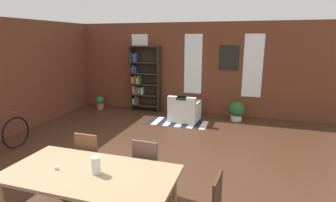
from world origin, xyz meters
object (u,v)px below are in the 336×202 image
(dining_chair_far_right, at_px, (148,167))
(potted_plant_corner, at_px, (100,102))
(dining_chair_far_left, at_px, (92,158))
(bookshelf_tall, at_px, (143,79))
(potted_plant_by_shelf, at_px, (237,110))
(dining_table, at_px, (90,177))
(armchair_white, at_px, (184,111))
(vase_on_table, at_px, (96,165))

(dining_chair_far_right, xyz_separation_m, potted_plant_corner, (-3.43, 4.29, -0.28))
(dining_chair_far_left, distance_m, bookshelf_tall, 4.75)
(dining_chair_far_right, bearing_deg, potted_plant_corner, 128.64)
(dining_chair_far_right, relative_size, bookshelf_tall, 0.45)
(dining_chair_far_left, height_order, potted_plant_by_shelf, dining_chair_far_left)
(dining_chair_far_right, bearing_deg, dining_table, -122.30)
(dining_table, height_order, armchair_white, armchair_white)
(dining_table, xyz_separation_m, bookshelf_tall, (-1.50, 5.35, 0.36))
(dining_chair_far_right, distance_m, potted_plant_by_shelf, 4.49)
(dining_chair_far_right, height_order, bookshelf_tall, bookshelf_tall)
(potted_plant_by_shelf, bearing_deg, dining_chair_far_right, -103.28)
(bookshelf_tall, relative_size, potted_plant_by_shelf, 3.83)
(armchair_white, xyz_separation_m, potted_plant_by_shelf, (1.44, 0.46, 0.01))
(dining_table, relative_size, potted_plant_by_shelf, 3.84)
(vase_on_table, xyz_separation_m, dining_chair_far_right, (0.37, 0.74, -0.34))
(dining_chair_far_left, xyz_separation_m, armchair_white, (0.53, 3.90, -0.23))
(vase_on_table, distance_m, potted_plant_by_shelf, 5.32)
(vase_on_table, height_order, bookshelf_tall, bookshelf_tall)
(vase_on_table, xyz_separation_m, potted_plant_corner, (-3.05, 5.03, -0.62))
(potted_plant_corner, bearing_deg, bookshelf_tall, 12.33)
(vase_on_table, bearing_deg, potted_plant_by_shelf, 74.62)
(potted_plant_by_shelf, bearing_deg, dining_table, -106.37)
(dining_chair_far_right, xyz_separation_m, potted_plant_by_shelf, (1.03, 4.36, -0.22))
(potted_plant_corner, bearing_deg, dining_chair_far_right, -51.36)
(dining_chair_far_left, bearing_deg, dining_table, -57.36)
(dining_chair_far_right, relative_size, armchair_white, 1.13)
(armchair_white, bearing_deg, potted_plant_corner, 172.66)
(armchair_white, bearing_deg, potted_plant_by_shelf, 17.71)
(bookshelf_tall, distance_m, potted_plant_by_shelf, 3.10)
(bookshelf_tall, bearing_deg, potted_plant_by_shelf, -4.66)
(potted_plant_by_shelf, relative_size, potted_plant_corner, 1.26)
(dining_chair_far_left, relative_size, potted_plant_by_shelf, 1.73)
(dining_chair_far_right, bearing_deg, dining_chair_far_left, -179.99)
(dining_table, height_order, potted_plant_corner, dining_table)
(armchair_white, bearing_deg, dining_table, -90.67)
(dining_chair_far_right, relative_size, dining_chair_far_left, 1.00)
(bookshelf_tall, bearing_deg, dining_table, -74.30)
(dining_chair_far_right, bearing_deg, bookshelf_tall, 113.19)
(dining_table, distance_m, dining_chair_far_left, 0.90)
(vase_on_table, bearing_deg, potted_plant_corner, 121.25)
(dining_table, height_order, bookshelf_tall, bookshelf_tall)
(dining_chair_far_left, height_order, potted_plant_corner, dining_chair_far_left)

